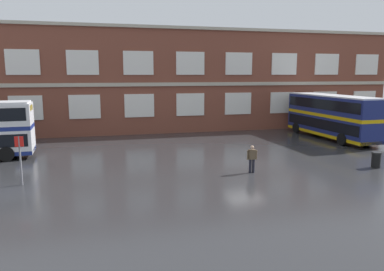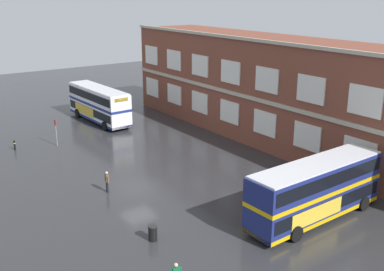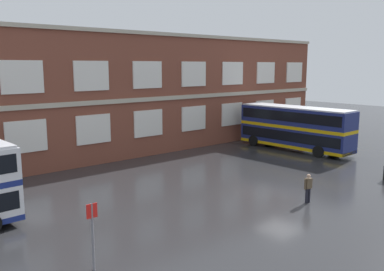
% 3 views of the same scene
% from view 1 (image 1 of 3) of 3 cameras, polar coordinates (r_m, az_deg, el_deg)
% --- Properties ---
extents(ground_plane, '(120.00, 120.00, 0.00)m').
position_cam_1_polar(ground_plane, '(27.42, 6.57, -3.29)').
color(ground_plane, '#2B2B2D').
extents(brick_terminal_building, '(46.88, 8.19, 10.67)m').
position_cam_1_polar(brick_terminal_building, '(41.99, -1.62, 8.31)').
color(brick_terminal_building, brown).
rests_on(brick_terminal_building, ground).
extents(double_decker_middle, '(3.10, 11.07, 4.07)m').
position_cam_1_polar(double_decker_middle, '(37.13, 20.61, 2.86)').
color(double_decker_middle, navy).
rests_on(double_decker_middle, ground).
extents(second_passenger, '(0.64, 0.30, 1.70)m').
position_cam_1_polar(second_passenger, '(23.07, 9.18, -3.40)').
color(second_passenger, black).
rests_on(second_passenger, ground).
extents(bus_stand_flag, '(0.44, 0.10, 2.70)m').
position_cam_1_polar(bus_stand_flag, '(22.16, -24.85, -2.84)').
color(bus_stand_flag, slate).
rests_on(bus_stand_flag, ground).
extents(station_litter_bin, '(0.60, 0.60, 1.03)m').
position_cam_1_polar(station_litter_bin, '(26.88, 26.38, -3.35)').
color(station_litter_bin, black).
rests_on(station_litter_bin, ground).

